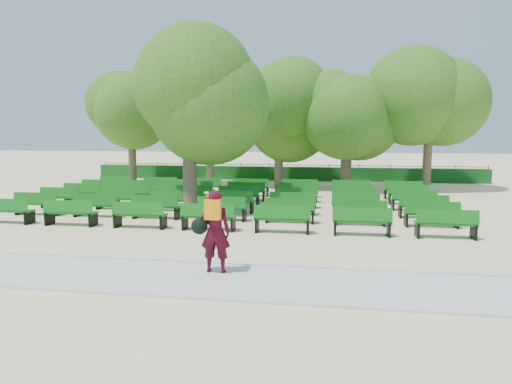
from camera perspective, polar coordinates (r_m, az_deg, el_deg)
ground at (r=16.98m, az=-1.28°, el=-3.22°), size 120.00×120.00×0.00m
paving at (r=10.00m, az=-9.12°, el=-10.68°), size 30.00×2.20×0.06m
curb at (r=11.04m, az=-7.23°, el=-8.80°), size 30.00×0.12×0.10m
hedge at (r=30.68m, az=3.46°, el=2.33°), size 26.00×0.70×0.90m
fence at (r=31.12m, az=3.53°, el=1.57°), size 26.00×0.10×1.02m
tree_line at (r=26.77m, az=2.60°, el=0.64°), size 21.80×6.80×7.04m
bench_array at (r=18.86m, az=-2.57°, el=-1.89°), size 1.79×0.66×1.11m
tree_among at (r=18.03m, az=-8.44°, el=11.46°), size 5.01×5.01×6.71m
person at (r=10.04m, az=-5.29°, el=-4.79°), size 0.86×0.52×1.82m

